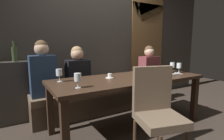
% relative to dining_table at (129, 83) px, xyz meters
% --- Properties ---
extents(ground, '(9.00, 9.00, 0.00)m').
position_rel_dining_table_xyz_m(ground, '(0.00, 0.00, -0.65)').
color(ground, '#382D26').
extents(back_wall_tiled, '(6.00, 0.12, 3.00)m').
position_rel_dining_table_xyz_m(back_wall_tiled, '(0.00, 1.22, 0.85)').
color(back_wall_tiled, '#423D38').
rests_on(back_wall_tiled, ground).
extents(arched_door, '(0.90, 0.05, 2.55)m').
position_rel_dining_table_xyz_m(arched_door, '(1.35, 1.15, 0.71)').
color(arched_door, olive).
rests_on(arched_door, ground).
extents(back_counter, '(1.10, 0.28, 0.95)m').
position_rel_dining_table_xyz_m(back_counter, '(-1.55, 1.04, -0.18)').
color(back_counter, '#38342F').
rests_on(back_counter, ground).
extents(dining_table, '(2.20, 0.84, 0.74)m').
position_rel_dining_table_xyz_m(dining_table, '(0.00, 0.00, 0.00)').
color(dining_table, '#342217').
rests_on(dining_table, ground).
extents(banquette_bench, '(2.50, 0.44, 0.45)m').
position_rel_dining_table_xyz_m(banquette_bench, '(0.00, 0.70, -0.42)').
color(banquette_bench, '#4A3C2E').
rests_on(banquette_bench, ground).
extents(chair_near_side, '(0.54, 0.54, 0.98)m').
position_rel_dining_table_xyz_m(chair_near_side, '(-0.16, -0.72, -0.09)').
color(chair_near_side, '#3D281C').
rests_on(chair_near_side, ground).
extents(diner_redhead, '(0.36, 0.24, 0.82)m').
position_rel_dining_table_xyz_m(diner_redhead, '(-1.04, 0.70, 0.19)').
color(diner_redhead, navy).
rests_on(diner_redhead, banquette_bench).
extents(diner_bearded, '(0.36, 0.24, 0.73)m').
position_rel_dining_table_xyz_m(diner_bearded, '(-0.51, 0.69, 0.14)').
color(diner_bearded, black).
rests_on(diner_bearded, banquette_bench).
extents(diner_far_end, '(0.36, 0.24, 0.72)m').
position_rel_dining_table_xyz_m(diner_far_end, '(1.02, 0.71, 0.14)').
color(diner_far_end, brown).
rests_on(diner_far_end, banquette_bench).
extents(wine_bottle_pale_label, '(0.08, 0.08, 0.33)m').
position_rel_dining_table_xyz_m(wine_bottle_pale_label, '(-1.37, 1.02, 0.42)').
color(wine_bottle_pale_label, '#384728').
rests_on(wine_bottle_pale_label, back_counter).
extents(wine_glass_center_back, '(0.08, 0.08, 0.16)m').
position_rel_dining_table_xyz_m(wine_glass_center_back, '(0.94, -0.10, 0.20)').
color(wine_glass_center_back, silver).
rests_on(wine_glass_center_back, dining_table).
extents(wine_glass_end_right, '(0.08, 0.08, 0.16)m').
position_rel_dining_table_xyz_m(wine_glass_end_right, '(-0.83, -0.20, 0.20)').
color(wine_glass_end_right, silver).
rests_on(wine_glass_end_right, dining_table).
extents(wine_glass_far_right, '(0.08, 0.08, 0.16)m').
position_rel_dining_table_xyz_m(wine_glass_far_right, '(0.92, 0.02, 0.20)').
color(wine_glass_far_right, silver).
rests_on(wine_glass_far_right, dining_table).
extents(wine_glass_near_right, '(0.08, 0.08, 0.16)m').
position_rel_dining_table_xyz_m(wine_glass_near_right, '(-0.92, 0.22, 0.20)').
color(wine_glass_near_right, silver).
rests_on(wine_glass_near_right, dining_table).
extents(wine_glass_center_front, '(0.08, 0.08, 0.16)m').
position_rel_dining_table_xyz_m(wine_glass_center_front, '(-0.06, -0.28, 0.20)').
color(wine_glass_center_front, silver).
rests_on(wine_glass_center_front, dining_table).
extents(espresso_cup, '(0.12, 0.12, 0.06)m').
position_rel_dining_table_xyz_m(espresso_cup, '(-0.25, 0.10, 0.11)').
color(espresso_cup, white).
rests_on(espresso_cup, dining_table).
extents(dessert_plate, '(0.19, 0.19, 0.05)m').
position_rel_dining_table_xyz_m(dessert_plate, '(0.75, -0.10, 0.10)').
color(dessert_plate, white).
rests_on(dessert_plate, dining_table).
extents(fork_on_table, '(0.03, 0.17, 0.01)m').
position_rel_dining_table_xyz_m(fork_on_table, '(0.89, -0.14, 0.09)').
color(fork_on_table, silver).
rests_on(fork_on_table, dining_table).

